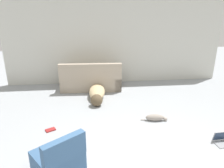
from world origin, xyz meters
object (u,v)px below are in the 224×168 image
object	(u,v)px
laptop_open	(222,139)
couch	(91,80)
side_chair	(59,160)
cat	(156,118)
book_red	(50,130)
dog	(97,93)

from	to	relation	value
laptop_open	couch	bearing A→B (deg)	125.35
couch	side_chair	size ratio (longest dim) A/B	2.08
couch	cat	world-z (taller)	couch
couch	book_red	xyz separation A→B (m)	(-0.90, -2.31, -0.27)
couch	book_red	size ratio (longest dim) A/B	7.89
laptop_open	cat	bearing A→B (deg)	133.88
cat	book_red	world-z (taller)	cat
book_red	cat	bearing A→B (deg)	4.21
dog	book_red	size ratio (longest dim) A/B	6.27
dog	cat	world-z (taller)	dog
dog	book_red	xyz separation A→B (m)	(-1.05, -1.56, -0.15)
couch	side_chair	distance (m)	3.65
couch	dog	world-z (taller)	couch
side_chair	book_red	bearing A→B (deg)	-110.80
laptop_open	book_red	xyz separation A→B (m)	(-3.38, 0.78, -0.06)
dog	cat	size ratio (longest dim) A/B	2.43
dog	laptop_open	world-z (taller)	dog
cat	couch	bearing A→B (deg)	131.57
dog	book_red	bearing A→B (deg)	-30.83
couch	laptop_open	xyz separation A→B (m)	(2.48, -3.09, -0.21)
cat	book_red	size ratio (longest dim) A/B	2.58
dog	couch	bearing A→B (deg)	-165.57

